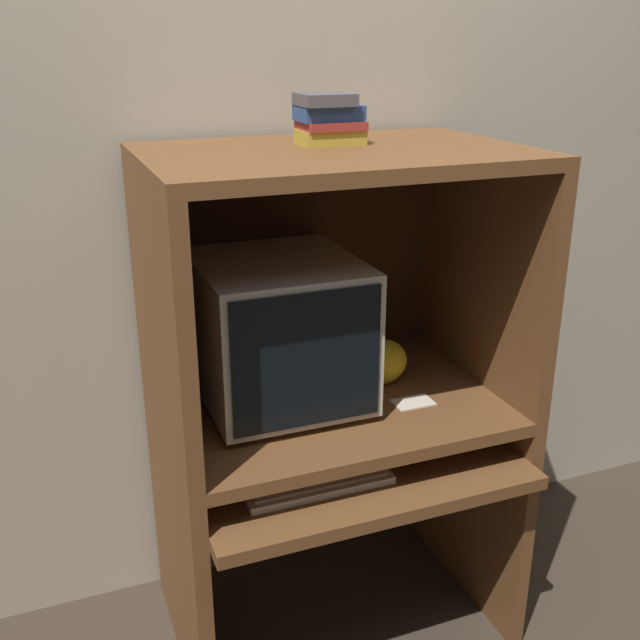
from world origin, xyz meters
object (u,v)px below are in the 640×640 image
book_stack (329,119)px  mouse (405,456)px  crt_monitor (279,331)px  keyboard (315,480)px  snack_bag (380,362)px

book_stack → mouse: bearing=-66.6°
crt_monitor → keyboard: size_ratio=1.19×
mouse → crt_monitor: bearing=138.3°
snack_bag → crt_monitor: bearing=-179.9°
mouse → book_stack: size_ratio=0.35×
crt_monitor → keyboard: (0.01, -0.26, -0.32)m
crt_monitor → book_stack: bearing=9.3°
keyboard → mouse: bearing=3.7°
crt_monitor → mouse: bearing=-41.7°
mouse → snack_bag: 0.30m
crt_monitor → snack_bag: 0.34m
crt_monitor → snack_bag: (0.31, 0.00, -0.14)m
snack_bag → book_stack: bearing=170.7°
book_stack → crt_monitor: bearing=-170.7°
mouse → snack_bag: size_ratio=0.35×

